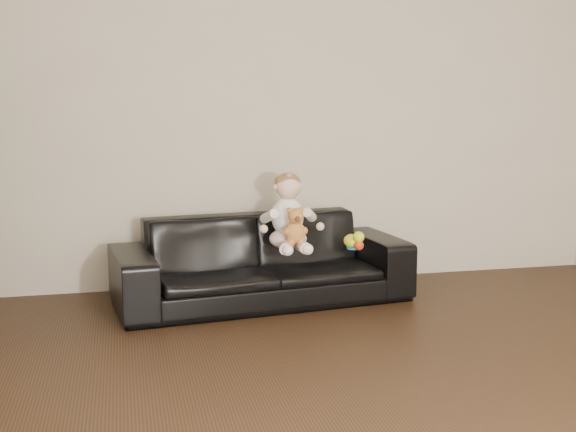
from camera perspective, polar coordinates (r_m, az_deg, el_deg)
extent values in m
plane|color=beige|center=(5.30, -0.52, 8.56)|extent=(5.00, 0.00, 5.00)
imported|color=black|center=(4.88, -2.09, -3.50)|extent=(2.04, 1.00, 0.57)
ellipsoid|color=silver|center=(4.79, 0.00, -1.80)|extent=(0.28, 0.25, 0.14)
ellipsoid|color=white|center=(4.78, -0.04, -0.04)|extent=(0.24, 0.20, 0.26)
sphere|color=beige|center=(4.74, 0.00, 2.37)|extent=(0.19, 0.19, 0.17)
ellipsoid|color=#8C603F|center=(4.74, -0.03, 2.69)|extent=(0.19, 0.19, 0.12)
cylinder|color=silver|center=(4.63, -0.18, -2.45)|extent=(0.10, 0.22, 0.08)
cylinder|color=silver|center=(4.65, 1.08, -2.39)|extent=(0.10, 0.22, 0.08)
sphere|color=white|center=(4.52, 0.00, -2.72)|extent=(0.08, 0.08, 0.07)
sphere|color=white|center=(4.55, 1.54, -2.65)|extent=(0.08, 0.08, 0.07)
cylinder|color=white|center=(4.69, -1.50, -0.02)|extent=(0.08, 0.18, 0.12)
cylinder|color=white|center=(4.76, 1.71, 0.10)|extent=(0.08, 0.18, 0.12)
ellipsoid|color=#BD7235|center=(4.63, 0.57, -1.31)|extent=(0.13, 0.11, 0.15)
sphere|color=#BD7235|center=(4.59, 0.62, -0.01)|extent=(0.10, 0.10, 0.10)
sphere|color=#BD7235|center=(4.59, 0.16, 0.46)|extent=(0.04, 0.04, 0.04)
sphere|color=#BD7235|center=(4.60, 1.03, 0.49)|extent=(0.04, 0.04, 0.04)
sphere|color=#593819|center=(4.55, 0.75, -0.23)|extent=(0.04, 0.04, 0.04)
ellipsoid|color=#D9EB1B|center=(4.83, 5.09, -1.98)|extent=(0.16, 0.17, 0.09)
sphere|color=red|center=(4.77, 5.62, -2.33)|extent=(0.08, 0.08, 0.07)
cylinder|color=blue|center=(4.81, 5.18, -2.53)|extent=(0.10, 0.10, 0.01)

